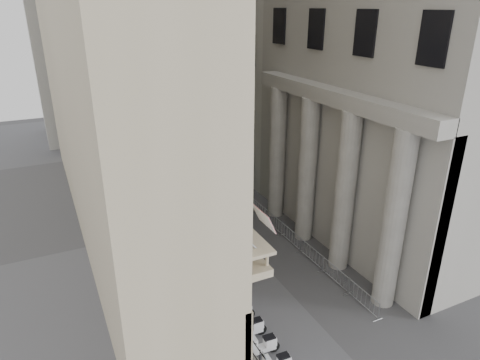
# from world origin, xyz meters

# --- Properties ---
(far_building) EXTENTS (22.00, 10.00, 30.00)m
(far_building) POSITION_xyz_m (0.00, 48.00, 15.00)
(far_building) COLOR beige
(far_building) RESTS_ON ground
(iron_fence) EXTENTS (0.30, 28.00, 1.40)m
(iron_fence) POSITION_xyz_m (-4.30, 18.00, 0.00)
(iron_fence) COLOR black
(iron_fence) RESTS_ON ground
(blue_awning) EXTENTS (1.60, 3.00, 3.00)m
(blue_awning) POSITION_xyz_m (4.15, 26.00, 0.00)
(blue_awning) COLOR navy
(blue_awning) RESTS_ON ground
(scooter_1) EXTENTS (1.42, 0.62, 1.50)m
(scooter_1) POSITION_xyz_m (-3.65, 5.38, 0.00)
(scooter_1) COLOR white
(scooter_1) RESTS_ON ground
(scooter_2) EXTENTS (1.42, 0.62, 1.50)m
(scooter_2) POSITION_xyz_m (-3.65, 6.67, 0.00)
(scooter_2) COLOR white
(scooter_2) RESTS_ON ground
(scooter_3) EXTENTS (1.42, 0.62, 1.50)m
(scooter_3) POSITION_xyz_m (-3.65, 7.96, 0.00)
(scooter_3) COLOR white
(scooter_3) RESTS_ON ground
(scooter_4) EXTENTS (1.42, 0.62, 1.50)m
(scooter_4) POSITION_xyz_m (-3.65, 9.25, 0.00)
(scooter_4) COLOR white
(scooter_4) RESTS_ON ground
(scooter_5) EXTENTS (1.42, 0.62, 1.50)m
(scooter_5) POSITION_xyz_m (-3.65, 10.54, 0.00)
(scooter_5) COLOR white
(scooter_5) RESTS_ON ground
(scooter_6) EXTENTS (1.42, 0.62, 1.50)m
(scooter_6) POSITION_xyz_m (-3.65, 11.83, 0.00)
(scooter_6) COLOR white
(scooter_6) RESTS_ON ground
(scooter_7) EXTENTS (1.42, 0.62, 1.50)m
(scooter_7) POSITION_xyz_m (-3.65, 13.12, 0.00)
(scooter_7) COLOR white
(scooter_7) RESTS_ON ground
(scooter_8) EXTENTS (1.42, 0.62, 1.50)m
(scooter_8) POSITION_xyz_m (-3.65, 14.40, 0.00)
(scooter_8) COLOR white
(scooter_8) RESTS_ON ground
(scooter_9) EXTENTS (1.42, 0.62, 1.50)m
(scooter_9) POSITION_xyz_m (-3.65, 15.69, 0.00)
(scooter_9) COLOR white
(scooter_9) RESTS_ON ground
(scooter_10) EXTENTS (1.42, 0.62, 1.50)m
(scooter_10) POSITION_xyz_m (-3.65, 16.98, 0.00)
(scooter_10) COLOR white
(scooter_10) RESTS_ON ground
(scooter_11) EXTENTS (1.42, 0.62, 1.50)m
(scooter_11) POSITION_xyz_m (-3.65, 18.27, 0.00)
(scooter_11) COLOR white
(scooter_11) RESTS_ON ground
(scooter_12) EXTENTS (1.42, 0.62, 1.50)m
(scooter_12) POSITION_xyz_m (-3.65, 19.56, 0.00)
(scooter_12) COLOR white
(scooter_12) RESTS_ON ground
(barrier_0) EXTENTS (0.60, 2.40, 1.10)m
(barrier_0) POSITION_xyz_m (2.95, 6.09, 0.00)
(barrier_0) COLOR #9C9EA3
(barrier_0) RESTS_ON ground
(barrier_1) EXTENTS (0.60, 2.40, 1.10)m
(barrier_1) POSITION_xyz_m (2.95, 8.59, 0.00)
(barrier_1) COLOR #9C9EA3
(barrier_1) RESTS_ON ground
(barrier_2) EXTENTS (0.60, 2.40, 1.10)m
(barrier_2) POSITION_xyz_m (2.95, 11.09, 0.00)
(barrier_2) COLOR #9C9EA3
(barrier_2) RESTS_ON ground
(barrier_3) EXTENTS (0.60, 2.40, 1.10)m
(barrier_3) POSITION_xyz_m (2.95, 13.59, 0.00)
(barrier_3) COLOR #9C9EA3
(barrier_3) RESTS_ON ground
(barrier_4) EXTENTS (0.60, 2.40, 1.10)m
(barrier_4) POSITION_xyz_m (2.95, 16.09, 0.00)
(barrier_4) COLOR #9C9EA3
(barrier_4) RESTS_ON ground
(barrier_5) EXTENTS (0.60, 2.40, 1.10)m
(barrier_5) POSITION_xyz_m (2.95, 18.59, 0.00)
(barrier_5) COLOR #9C9EA3
(barrier_5) RESTS_ON ground
(barrier_6) EXTENTS (0.60, 2.40, 1.10)m
(barrier_6) POSITION_xyz_m (2.95, 21.09, 0.00)
(barrier_6) COLOR #9C9EA3
(barrier_6) RESTS_ON ground
(barrier_7) EXTENTS (0.60, 2.40, 1.10)m
(barrier_7) POSITION_xyz_m (2.95, 23.59, 0.00)
(barrier_7) COLOR #9C9EA3
(barrier_7) RESTS_ON ground
(barrier_8) EXTENTS (0.60, 2.40, 1.10)m
(barrier_8) POSITION_xyz_m (2.95, 26.09, 0.00)
(barrier_8) COLOR #9C9EA3
(barrier_8) RESTS_ON ground
(barrier_9) EXTENTS (0.60, 2.40, 1.10)m
(barrier_9) POSITION_xyz_m (2.95, 28.59, 0.00)
(barrier_9) COLOR #9C9EA3
(barrier_9) RESTS_ON ground
(security_tent) EXTENTS (3.73, 3.73, 3.03)m
(security_tent) POSITION_xyz_m (-1.71, 20.46, 2.53)
(security_tent) COLOR white
(security_tent) RESTS_ON ground
(street_lamp) EXTENTS (2.86, 0.25, 8.76)m
(street_lamp) POSITION_xyz_m (-3.62, 19.19, 5.26)
(street_lamp) COLOR gray
(street_lamp) RESTS_ON ground
(info_kiosk) EXTENTS (0.54, 0.83, 1.70)m
(info_kiosk) POSITION_xyz_m (-4.19, 23.58, 0.86)
(info_kiosk) COLOR black
(info_kiosk) RESTS_ON ground
(pedestrian_a) EXTENTS (0.77, 0.62, 1.85)m
(pedestrian_a) POSITION_xyz_m (-0.84, 29.92, 0.93)
(pedestrian_a) COLOR black
(pedestrian_a) RESTS_ON ground
(pedestrian_b) EXTENTS (0.78, 0.62, 1.53)m
(pedestrian_b) POSITION_xyz_m (3.00, 30.95, 0.77)
(pedestrian_b) COLOR black
(pedestrian_b) RESTS_ON ground
(pedestrian_c) EXTENTS (0.86, 0.57, 1.73)m
(pedestrian_c) POSITION_xyz_m (0.16, 36.00, 0.86)
(pedestrian_c) COLOR black
(pedestrian_c) RESTS_ON ground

